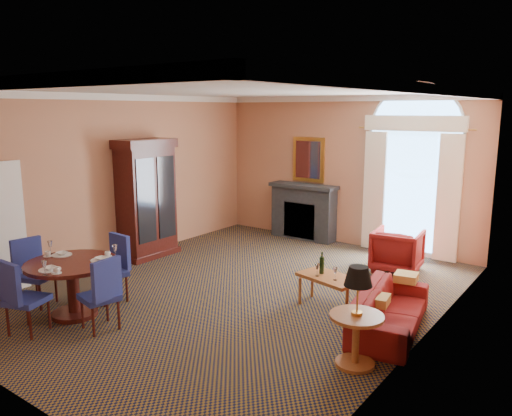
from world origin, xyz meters
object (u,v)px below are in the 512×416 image
Objects in this scene: dining_table at (72,276)px; coffee_table at (329,278)px; armchair at (397,250)px; armoire at (146,201)px; side_table at (357,306)px; sofa at (390,309)px.

coffee_table is (2.76, 2.48, -0.15)m from dining_table.
armchair is 0.83× the size of coffee_table.
coffee_table is at bearing -2.68° from armoire.
dining_table reaches higher than coffee_table.
dining_table is 4.02m from side_table.
side_table is (1.10, -1.39, 0.29)m from coffee_table.
armoire is 2.01× the size of side_table.
armchair is (-0.84, 2.46, 0.11)m from sofa.
coffee_table is (-0.21, -2.23, 0.05)m from armchair.
armoire reaches higher than sofa.
armchair is 2.24m from coffee_table.
side_table is (0.05, -1.17, 0.44)m from sofa.
sofa is (5.27, -0.42, -0.85)m from armoire.
dining_table is at bearing -124.49° from coffee_table.
side_table is at bearing 96.91° from armchair.
coffee_table is at bearing 67.24° from sofa.
coffee_table is at bearing 128.44° from side_table.
dining_table is 4.44m from sofa.
sofa is at bearing 92.45° from side_table.
dining_table is 1.50× the size of armchair.
armoire reaches higher than side_table.
dining_table is at bearing 50.82° from armchair.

